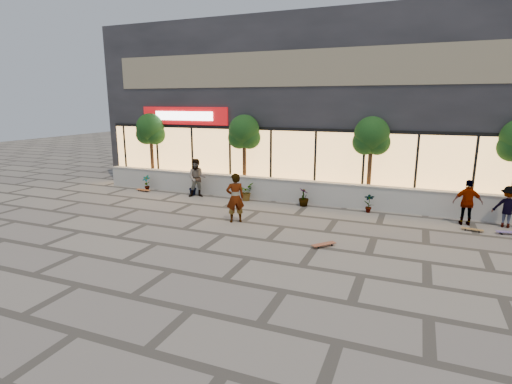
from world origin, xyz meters
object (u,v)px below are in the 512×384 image
at_px(tree_mideast, 371,138).
at_px(skater_right_near, 468,203).
at_px(tree_midwest, 244,134).
at_px(tree_west, 151,131).
at_px(skateboard_center, 324,244).
at_px(skateboard_right_near, 472,229).
at_px(skater_center, 235,198).
at_px(skater_left, 197,178).
at_px(skateboard_left, 143,190).
at_px(skater_right_far, 508,207).
at_px(skateboard_right_far, 510,232).

distance_m(tree_mideast, skater_right_near, 4.63).
distance_m(tree_midwest, tree_mideast, 6.00).
height_order(tree_west, skateboard_center, tree_west).
bearing_deg(tree_mideast, skateboard_right_near, -31.26).
height_order(tree_midwest, skater_center, tree_midwest).
height_order(tree_midwest, skateboard_right_near, tree_midwest).
distance_m(tree_mideast, skater_left, 8.24).
distance_m(tree_mideast, skateboard_left, 11.52).
bearing_deg(tree_mideast, skater_right_far, -15.29).
relative_size(tree_midwest, skateboard_right_far, 4.46).
relative_size(skater_center, skater_left, 1.02).
height_order(skater_center, skateboard_right_far, skater_center).
relative_size(skateboard_left, skateboard_right_near, 1.13).
bearing_deg(skater_right_near, tree_west, -9.71).
distance_m(skater_left, skateboard_center, 8.51).
distance_m(tree_midwest, skater_right_far, 11.42).
distance_m(skater_right_near, skateboard_right_far, 1.68).
distance_m(skater_right_near, skater_right_far, 1.37).
xyz_separation_m(tree_west, skater_center, (7.11, -4.55, -2.03)).
distance_m(skater_center, skater_left, 4.61).
bearing_deg(skateboard_left, skater_center, -19.06).
relative_size(skater_left, skateboard_left, 2.24).
bearing_deg(skater_right_near, skateboard_left, -4.12).
xyz_separation_m(tree_mideast, skateboard_left, (-11.05, -1.50, -2.90)).
bearing_deg(skateboard_left, skateboard_center, -17.56).
xyz_separation_m(tree_mideast, skateboard_center, (-0.64, -5.94, -2.90)).
height_order(skater_right_near, skater_right_far, skater_right_near).
xyz_separation_m(skateboard_left, skateboard_right_far, (16.15, -0.83, 0.00)).
distance_m(skateboard_left, skateboard_right_far, 16.17).
distance_m(skater_center, skater_right_far, 10.02).
bearing_deg(tree_mideast, skateboard_center, -96.14).
relative_size(skateboard_right_near, skateboard_right_far, 0.84).
bearing_deg(skateboard_center, tree_mideast, 35.37).
bearing_deg(skater_left, tree_midwest, 13.04).
height_order(tree_mideast, skateboard_left, tree_mideast).
bearing_deg(skateboard_center, skater_right_far, -10.24).
xyz_separation_m(tree_west, skateboard_right_far, (16.60, -2.33, -2.90)).
bearing_deg(skater_right_near, skateboard_center, 40.65).
height_order(skater_left, skater_right_far, skater_left).
height_order(tree_west, skateboard_right_near, tree_west).
bearing_deg(skater_right_far, skateboard_center, 51.14).
xyz_separation_m(skater_right_near, skateboard_center, (-4.42, -4.30, -0.78)).
xyz_separation_m(tree_west, skater_right_near, (15.28, -1.64, -2.13)).
bearing_deg(tree_mideast, skater_left, -169.28).
distance_m(skater_left, skater_right_far, 12.96).
distance_m(skater_right_far, skateboard_center, 7.36).
bearing_deg(skater_right_far, skateboard_right_far, 101.65).
bearing_deg(skater_center, tree_midwest, -104.15).
xyz_separation_m(skater_center, skater_right_near, (8.17, 2.90, -0.09)).
distance_m(skater_center, skateboard_right_near, 8.65).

